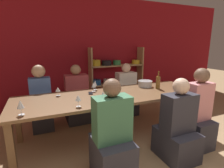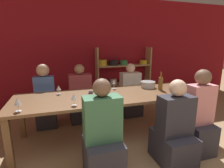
# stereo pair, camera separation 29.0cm
# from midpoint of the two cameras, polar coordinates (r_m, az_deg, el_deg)

# --- Properties ---
(wall_back_red) EXTENTS (8.80, 0.06, 2.70)m
(wall_back_red) POSITION_cam_midpoint_polar(r_m,az_deg,el_deg) (4.56, -4.38, 10.44)
(wall_back_red) COLOR maroon
(wall_back_red) RESTS_ON ground_plane
(shelf_unit) EXTENTS (1.48, 0.30, 1.46)m
(shelf_unit) POSITION_cam_midpoint_polar(r_m,az_deg,el_deg) (4.68, 4.99, 1.39)
(shelf_unit) COLOR tan
(shelf_unit) RESTS_ON ground_plane
(dining_table) EXTENTS (3.12, 1.00, 0.74)m
(dining_table) POSITION_cam_midpoint_polar(r_m,az_deg,el_deg) (2.87, 3.50, -4.69)
(dining_table) COLOR brown
(dining_table) RESTS_ON ground_plane
(mixing_bowl) EXTENTS (0.28, 0.28, 0.12)m
(mixing_bowl) POSITION_cam_midpoint_polar(r_m,az_deg,el_deg) (3.38, 14.08, -0.09)
(mixing_bowl) COLOR #B7BABC
(mixing_bowl) RESTS_ON dining_table
(wine_bottle_green) EXTENTS (0.08, 0.08, 0.32)m
(wine_bottle_green) POSITION_cam_midpoint_polar(r_m,az_deg,el_deg) (3.24, 18.10, 0.39)
(wine_bottle_green) COLOR brown
(wine_bottle_green) RESTS_ON dining_table
(wine_glass_red_a) EXTENTS (0.07, 0.07, 0.16)m
(wine_glass_red_a) POSITION_cam_midpoint_polar(r_m,az_deg,el_deg) (2.43, -0.76, -3.43)
(wine_glass_red_a) COLOR white
(wine_glass_red_a) RESTS_ON dining_table
(wine_glass_white_a) EXTENTS (0.08, 0.08, 0.16)m
(wine_glass_white_a) POSITION_cam_midpoint_polar(r_m,az_deg,el_deg) (2.34, -8.92, -4.28)
(wine_glass_white_a) COLOR white
(wine_glass_white_a) RESTS_ON dining_table
(wine_glass_red_b) EXTENTS (0.07, 0.07, 0.17)m
(wine_glass_red_b) POSITION_cam_midpoint_polar(r_m,az_deg,el_deg) (3.12, -2.48, 0.26)
(wine_glass_red_b) COLOR white
(wine_glass_red_b) RESTS_ON dining_table
(wine_glass_empty_a) EXTENTS (0.08, 0.08, 0.18)m
(wine_glass_empty_a) POSITION_cam_midpoint_polar(r_m,az_deg,el_deg) (2.33, -25.41, -5.22)
(wine_glass_empty_a) COLOR white
(wine_glass_empty_a) RESTS_ON dining_table
(wine_glass_white_b) EXTENTS (0.07, 0.07, 0.17)m
(wine_glass_white_b) POSITION_cam_midpoint_polar(r_m,az_deg,el_deg) (3.17, 3.23, 0.57)
(wine_glass_white_b) COLOR white
(wine_glass_white_b) RESTS_ON dining_table
(wine_glass_red_c) EXTENTS (0.08, 0.08, 0.14)m
(wine_glass_red_c) POSITION_cam_midpoint_polar(r_m,az_deg,el_deg) (2.92, -14.34, -1.38)
(wine_glass_red_c) COLOR white
(wine_glass_red_c) RESTS_ON dining_table
(wine_glass_empty_b) EXTENTS (0.07, 0.07, 0.16)m
(wine_glass_empty_b) POSITION_cam_midpoint_polar(r_m,az_deg,el_deg) (3.02, -3.11, -0.34)
(wine_glass_empty_b) COLOR white
(wine_glass_empty_b) RESTS_ON dining_table
(cell_phone) EXTENTS (0.10, 0.16, 0.01)m
(cell_phone) POSITION_cam_midpoint_polar(r_m,az_deg,el_deg) (2.93, -4.16, -2.85)
(cell_phone) COLOR black
(cell_phone) RESTS_ON dining_table
(person_near_a) EXTENTS (0.41, 0.51, 1.20)m
(person_near_a) POSITION_cam_midpoint_polar(r_m,az_deg,el_deg) (2.10, 1.08, -19.05)
(person_near_a) COLOR #2D2D38
(person_near_a) RESTS_ON ground_plane
(person_far_a) EXTENTS (0.42, 0.53, 1.14)m
(person_far_a) POSITION_cam_midpoint_polar(r_m,az_deg,el_deg) (3.94, 7.99, -3.96)
(person_far_a) COLOR #2D2D38
(person_far_a) RESTS_ON ground_plane
(person_near_b) EXTENTS (0.37, 0.46, 1.22)m
(person_near_b) POSITION_cam_midpoint_polar(r_m,az_deg,el_deg) (2.90, 28.89, -10.89)
(person_near_b) COLOR #2D2D38
(person_near_b) RESTS_ON ground_plane
(person_far_b) EXTENTS (0.45, 0.56, 1.16)m
(person_far_b) POSITION_cam_midpoint_polar(r_m,az_deg,el_deg) (3.66, -8.00, -5.23)
(person_far_b) COLOR #2D2D38
(person_far_b) RESTS_ON ground_plane
(person_near_c) EXTENTS (0.43, 0.54, 1.13)m
(person_near_c) POSITION_cam_midpoint_polar(r_m,az_deg,el_deg) (2.54, 22.78, -14.81)
(person_near_c) COLOR #2D2D38
(person_near_c) RESTS_ON ground_plane
(person_far_c) EXTENTS (0.36, 0.45, 1.20)m
(person_far_c) POSITION_cam_midpoint_polar(r_m,az_deg,el_deg) (3.51, -18.64, -5.86)
(person_far_c) COLOR #2D2D38
(person_far_c) RESTS_ON ground_plane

